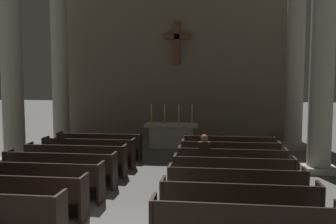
{
  "coord_description": "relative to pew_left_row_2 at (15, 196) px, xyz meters",
  "views": [
    {
      "loc": [
        1.81,
        -5.94,
        2.9
      ],
      "look_at": [
        0.0,
        8.2,
        1.59
      ],
      "focal_mm": 39.96,
      "sensor_mm": 36.0,
      "label": 1
    }
  ],
  "objects": [
    {
      "name": "pew_right_row_4",
      "position": [
        4.55,
        2.26,
        0.0
      ],
      "size": [
        3.01,
        0.5,
        0.95
      ],
      "color": "black",
      "rests_on": "ground"
    },
    {
      "name": "pew_right_row_5",
      "position": [
        4.55,
        3.39,
        0.0
      ],
      "size": [
        3.01,
        0.5,
        0.95
      ],
      "color": "black",
      "rests_on": "ground"
    },
    {
      "name": "column_left_third",
      "position": [
        -2.7,
        8.68,
        3.19
      ],
      "size": [
        1.06,
        1.06,
        7.5
      ],
      "color": "#ADA89E",
      "rests_on": "ground"
    },
    {
      "name": "pew_left_row_3",
      "position": [
        0.0,
        1.13,
        0.0
      ],
      "size": [
        3.01,
        0.5,
        0.95
      ],
      "color": "black",
      "rests_on": "ground"
    },
    {
      "name": "pew_left_row_6",
      "position": [
        0.0,
        4.52,
        0.0
      ],
      "size": [
        3.01,
        0.5,
        0.95
      ],
      "color": "black",
      "rests_on": "ground"
    },
    {
      "name": "candlestick_outer_right",
      "position": [
        3.13,
        8.26,
        0.79
      ],
      "size": [
        0.16,
        0.16,
        0.78
      ],
      "color": "#B79338",
      "rests_on": "altar"
    },
    {
      "name": "column_left_second",
      "position": [
        -2.7,
        4.77,
        3.19
      ],
      "size": [
        1.06,
        1.06,
        7.5
      ],
      "color": "#ADA89E",
      "rests_on": "ground"
    },
    {
      "name": "pew_right_row_7",
      "position": [
        4.55,
        5.65,
        0.0
      ],
      "size": [
        3.01,
        0.5,
        0.95
      ],
      "color": "black",
      "rests_on": "ground"
    },
    {
      "name": "lone_worshipper",
      "position": [
        3.78,
        3.43,
        0.22
      ],
      "size": [
        0.32,
        0.43,
        1.32
      ],
      "color": "#26262B",
      "rests_on": "ground"
    },
    {
      "name": "pew_left_row_2",
      "position": [
        0.0,
        0.0,
        0.0
      ],
      "size": [
        3.01,
        0.5,
        0.95
      ],
      "color": "black",
      "rests_on": "ground"
    },
    {
      "name": "candlestick_inner_left",
      "position": [
        1.98,
        8.26,
        0.79
      ],
      "size": [
        0.16,
        0.16,
        0.78
      ],
      "color": "#B79338",
      "rests_on": "altar"
    },
    {
      "name": "candlestick_outer_left",
      "position": [
        1.43,
        8.26,
        0.79
      ],
      "size": [
        0.16,
        0.16,
        0.78
      ],
      "color": "#B79338",
      "rests_on": "altar"
    },
    {
      "name": "column_right_second",
      "position": [
        7.25,
        4.77,
        3.19
      ],
      "size": [
        1.06,
        1.06,
        7.5
      ],
      "color": "#ADA89E",
      "rests_on": "ground"
    },
    {
      "name": "pew_left_row_7",
      "position": [
        0.0,
        5.65,
        0.0
      ],
      "size": [
        3.01,
        0.5,
        0.95
      ],
      "color": "black",
      "rests_on": "ground"
    },
    {
      "name": "pew_right_row_2",
      "position": [
        4.55,
        0.0,
        0.0
      ],
      "size": [
        3.01,
        0.5,
        0.95
      ],
      "color": "black",
      "rests_on": "ground"
    },
    {
      "name": "pew_left_row_4",
      "position": [
        0.0,
        2.26,
        0.0
      ],
      "size": [
        3.01,
        0.5,
        0.95
      ],
      "color": "black",
      "rests_on": "ground"
    },
    {
      "name": "pew_right_row_3",
      "position": [
        4.55,
        1.13,
        0.0
      ],
      "size": [
        3.01,
        0.5,
        0.95
      ],
      "color": "black",
      "rests_on": "ground"
    },
    {
      "name": "column_right_third",
      "position": [
        7.25,
        8.68,
        3.19
      ],
      "size": [
        1.06,
        1.06,
        7.5
      ],
      "color": "#ADA89E",
      "rests_on": "ground"
    },
    {
      "name": "altar",
      "position": [
        2.28,
        8.26,
        0.06
      ],
      "size": [
        2.2,
        0.9,
        1.01
      ],
      "color": "#BCB7AD",
      "rests_on": "ground"
    },
    {
      "name": "candlestick_inner_right",
      "position": [
        2.58,
        8.26,
        0.79
      ],
      "size": [
        0.16,
        0.16,
        0.78
      ],
      "color": "#B79338",
      "rests_on": "altar"
    },
    {
      "name": "pew_left_row_5",
      "position": [
        0.0,
        3.39,
        0.0
      ],
      "size": [
        3.01,
        0.5,
        0.95
      ],
      "color": "black",
      "rests_on": "ground"
    },
    {
      "name": "apse_with_cross",
      "position": [
        2.28,
        10.63,
        3.62
      ],
      "size": [
        11.09,
        0.49,
        8.19
      ],
      "color": "#706656",
      "rests_on": "ground"
    },
    {
      "name": "pew_right_row_6",
      "position": [
        4.55,
        4.52,
        0.0
      ],
      "size": [
        3.01,
        0.5,
        0.95
      ],
      "color": "black",
      "rests_on": "ground"
    }
  ]
}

